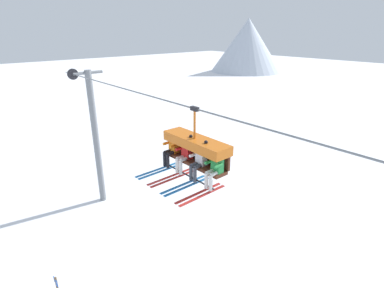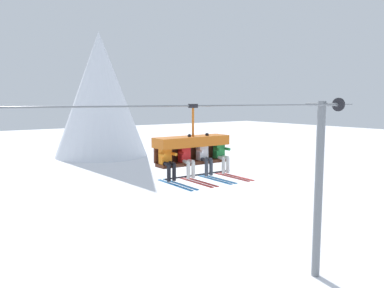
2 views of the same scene
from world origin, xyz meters
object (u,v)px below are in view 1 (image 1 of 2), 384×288
(lift_tower_near, at_px, (95,136))
(chairlift_chair, at_px, (196,147))
(skier_red, at_px, (184,154))
(skier_white, at_px, (198,160))
(skier_green, at_px, (214,168))
(skier_orange, at_px, (171,148))

(lift_tower_near, xyz_separation_m, chairlift_chair, (9.46, -0.71, 2.36))
(lift_tower_near, distance_m, skier_red, 9.41)
(skier_white, relative_size, skier_green, 1.00)
(skier_red, xyz_separation_m, skier_green, (1.34, -0.01, -0.02))
(lift_tower_near, xyz_separation_m, skier_orange, (8.45, -0.93, 2.07))
(skier_red, relative_size, skier_green, 1.00)
(lift_tower_near, height_order, skier_orange, lift_tower_near)
(skier_orange, height_order, skier_green, same)
(skier_orange, bearing_deg, skier_red, 0.58)
(chairlift_chair, relative_size, skier_orange, 1.43)
(skier_orange, xyz_separation_m, skier_white, (1.34, 0.01, 0.02))
(skier_orange, height_order, skier_white, skier_white)
(chairlift_chair, height_order, skier_orange, chairlift_chair)
(skier_red, height_order, skier_white, same)
(lift_tower_near, relative_size, chairlift_chair, 3.30)
(lift_tower_near, distance_m, skier_white, 10.06)
(chairlift_chair, bearing_deg, skier_red, -147.10)
(chairlift_chair, xyz_separation_m, skier_green, (1.00, -0.22, -0.29))
(lift_tower_near, height_order, skier_white, lift_tower_near)
(skier_white, bearing_deg, skier_red, 180.00)
(chairlift_chair, xyz_separation_m, skier_orange, (-1.00, -0.22, -0.29))
(lift_tower_near, relative_size, skier_red, 4.73)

